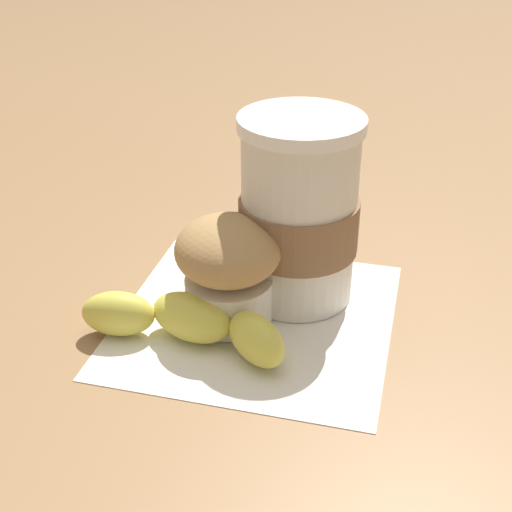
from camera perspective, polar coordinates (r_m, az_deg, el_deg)
name	(u,v)px	position (r m, az deg, el deg)	size (l,w,h in m)	color
ground_plane	(256,319)	(0.57, 0.00, -5.03)	(3.00, 3.00, 0.00)	#936D47
paper_napkin	(256,318)	(0.56, 0.00, -4.96)	(0.21, 0.21, 0.00)	white
coffee_cup	(299,213)	(0.56, 3.44, 3.45)	(0.10, 0.10, 0.15)	silver
muffin	(228,266)	(0.54, -2.22, -0.82)	(0.08, 0.08, 0.09)	white
banana	(188,322)	(0.53, -5.45, -5.31)	(0.06, 0.17, 0.04)	#D6CC4C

